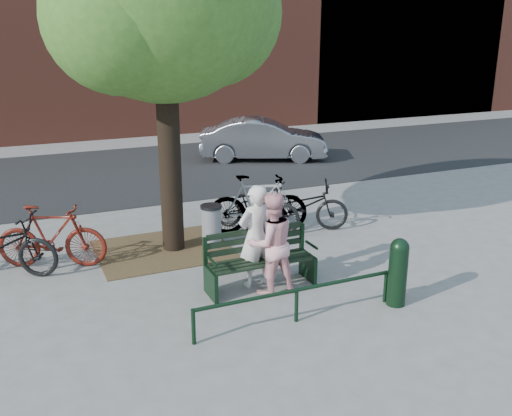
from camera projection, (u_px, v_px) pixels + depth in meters
name	position (u px, v px, depth m)	size (l,w,h in m)	color
ground	(261.00, 287.00, 9.06)	(90.00, 90.00, 0.00)	gray
dirt_pit	(163.00, 250.00, 10.59)	(2.40, 2.00, 0.02)	brown
road	(140.00, 171.00, 16.48)	(40.00, 7.00, 0.01)	black
park_bench	(259.00, 258.00, 8.98)	(1.74, 0.54, 0.97)	black
guard_railing	(297.00, 295.00, 7.89)	(3.06, 0.06, 0.51)	black
person_left	(256.00, 236.00, 8.92)	(0.60, 0.40, 1.66)	silver
person_right	(271.00, 243.00, 8.67)	(0.78, 0.61, 1.61)	pink
bollard	(398.00, 270.00, 8.34)	(0.28, 0.28, 1.04)	black
litter_bin	(211.00, 226.00, 10.64)	(0.40, 0.40, 0.82)	gray
bicycle_b	(52.00, 236.00, 9.69)	(0.52, 1.85, 1.11)	#4E120B
bicycle_c	(255.00, 206.00, 11.54)	(0.66, 1.89, 0.99)	black
bicycle_d	(258.00, 204.00, 11.33)	(0.56, 2.00, 1.20)	gray
bicycle_e	(301.00, 206.00, 11.55)	(0.67, 1.92, 1.01)	black
parked_car	(263.00, 139.00, 17.80)	(1.36, 3.91, 1.29)	slate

